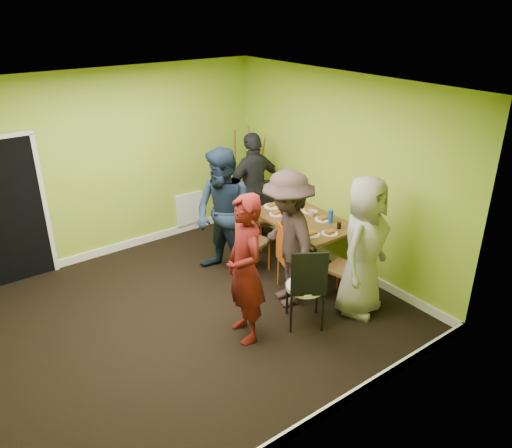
{
  "coord_description": "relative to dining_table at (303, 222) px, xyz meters",
  "views": [
    {
      "loc": [
        -2.44,
        -4.72,
        3.67
      ],
      "look_at": [
        1.06,
        0.0,
        0.99
      ],
      "focal_mm": 35.0,
      "sensor_mm": 36.0,
      "label": 1
    }
  ],
  "objects": [
    {
      "name": "chair_left_far",
      "position": [
        -0.8,
        0.26,
        -0.12
      ],
      "size": [
        0.53,
        0.52,
        1.03
      ],
      "rotation": [
        0.0,
        0.0,
        -1.3
      ],
      "color": "#E65A15",
      "rests_on": "ground"
    },
    {
      "name": "blue_bottle",
      "position": [
        0.22,
        -0.33,
        0.15
      ],
      "size": [
        0.07,
        0.07,
        0.19
      ],
      "primitive_type": "cylinder",
      "color": "blue",
      "rests_on": "dining_table"
    },
    {
      "name": "chair_bentwood",
      "position": [
        -0.99,
        -1.19,
        -0.1
      ],
      "size": [
        0.58,
        0.58,
        1.08
      ],
      "rotation": [
        0.0,
        0.0,
        -0.57
      ],
      "color": "black",
      "rests_on": "ground"
    },
    {
      "name": "plate_near_left",
      "position": [
        -0.21,
        0.35,
        0.06
      ],
      "size": [
        0.22,
        0.22,
        0.01
      ],
      "primitive_type": "cylinder",
      "color": "white",
      "rests_on": "dining_table"
    },
    {
      "name": "glass_front",
      "position": [
        0.17,
        -0.55,
        0.1
      ],
      "size": [
        0.06,
        0.06,
        0.09
      ],
      "primitive_type": "cylinder",
      "color": "black",
      "rests_on": "dining_table"
    },
    {
      "name": "person_back_end",
      "position": [
        -0.04,
        1.15,
        0.2
      ],
      "size": [
        1.05,
        0.45,
        1.79
      ],
      "primitive_type": "imported",
      "rotation": [
        0.0,
        0.0,
        3.13
      ],
      "color": "black",
      "rests_on": "ground"
    },
    {
      "name": "glass_mid",
      "position": [
        -0.16,
        0.25,
        0.11
      ],
      "size": [
        0.07,
        0.07,
        0.11
      ],
      "primitive_type": "cylinder",
      "color": "black",
      "rests_on": "dining_table"
    },
    {
      "name": "dining_table",
      "position": [
        0.0,
        0.0,
        0.0
      ],
      "size": [
        0.9,
        1.5,
        0.75
      ],
      "color": "black",
      "rests_on": "ground"
    },
    {
      "name": "plate_wall_back",
      "position": [
        0.25,
        0.14,
        0.06
      ],
      "size": [
        0.23,
        0.23,
        0.01
      ],
      "primitive_type": "cylinder",
      "color": "white",
      "rests_on": "dining_table"
    },
    {
      "name": "chair_front_end",
      "position": [
        -0.17,
        -1.11,
        -0.14
      ],
      "size": [
        0.49,
        0.49,
        0.98
      ],
      "rotation": [
        0.0,
        0.0,
        0.25
      ],
      "color": "#E65A15",
      "rests_on": "ground"
    },
    {
      "name": "plate_near_right",
      "position": [
        -0.26,
        -0.48,
        0.06
      ],
      "size": [
        0.22,
        0.22,
        0.01
      ],
      "primitive_type": "cylinder",
      "color": "white",
      "rests_on": "dining_table"
    },
    {
      "name": "glass_back",
      "position": [
        0.08,
        0.46,
        0.1
      ],
      "size": [
        0.06,
        0.06,
        0.09
      ],
      "primitive_type": "cylinder",
      "color": "black",
      "rests_on": "dining_table"
    },
    {
      "name": "person_standing",
      "position": [
        -1.68,
        -0.91,
        0.2
      ],
      "size": [
        0.56,
        0.73,
        1.78
      ],
      "primitive_type": "imported",
      "rotation": [
        0.0,
        0.0,
        -1.79
      ],
      "color": "#520E0E",
      "rests_on": "ground"
    },
    {
      "name": "plate_far_back",
      "position": [
        -0.08,
        0.62,
        0.06
      ],
      "size": [
        0.26,
        0.26,
        0.01
      ],
      "primitive_type": "cylinder",
      "color": "white",
      "rests_on": "dining_table"
    },
    {
      "name": "chair_back_end",
      "position": [
        0.06,
        0.94,
        0.03
      ],
      "size": [
        0.58,
        0.62,
        1.03
      ],
      "rotation": [
        0.0,
        0.0,
        2.72
      ],
      "color": "#E65A15",
      "rests_on": "ground"
    },
    {
      "name": "easel",
      "position": [
        0.17,
        1.58,
        0.2
      ],
      "size": [
        0.72,
        0.68,
        1.8
      ],
      "color": "brown",
      "rests_on": "ground"
    },
    {
      "name": "orange_bottle",
      "position": [
        -0.05,
        0.16,
        0.1
      ],
      "size": [
        0.04,
        0.04,
        0.09
      ],
      "primitive_type": "cylinder",
      "color": "#E65A15",
      "rests_on": "dining_table"
    },
    {
      "name": "cup_a",
      "position": [
        -0.17,
        -0.14,
        0.1
      ],
      "size": [
        0.12,
        0.12,
        0.1
      ],
      "primitive_type": "imported",
      "color": "white",
      "rests_on": "dining_table"
    },
    {
      "name": "person_front_end",
      "position": [
        -0.2,
        -1.33,
        0.21
      ],
      "size": [
        1.02,
        0.82,
        1.8
      ],
      "primitive_type": "imported",
      "rotation": [
        0.0,
        0.0,
        0.32
      ],
      "color": "gray",
      "rests_on": "ground"
    },
    {
      "name": "thermos",
      "position": [
        -0.11,
        0.02,
        0.16
      ],
      "size": [
        0.08,
        0.08,
        0.21
      ],
      "primitive_type": "cylinder",
      "color": "white",
      "rests_on": "dining_table"
    },
    {
      "name": "plate_far_front",
      "position": [
        -0.05,
        -0.6,
        0.06
      ],
      "size": [
        0.22,
        0.22,
        0.01
      ],
      "primitive_type": "cylinder",
      "color": "white",
      "rests_on": "dining_table"
    },
    {
      "name": "room_walls",
      "position": [
        -2.06,
        -0.13,
        0.29
      ],
      "size": [
        5.04,
        4.54,
        2.82
      ],
      "color": "#9FBC30",
      "rests_on": "ground"
    },
    {
      "name": "ground",
      "position": [
        -2.03,
        -0.17,
        -0.7
      ],
      "size": [
        5.0,
        5.0,
        0.0
      ],
      "primitive_type": "plane",
      "color": "black",
      "rests_on": "ground"
    },
    {
      "name": "chair_left_near",
      "position": [
        -0.61,
        -0.43,
        -0.15
      ],
      "size": [
        0.5,
        0.5,
        0.96
      ],
      "rotation": [
        0.0,
        0.0,
        -1.88
      ],
      "color": "#E65A15",
      "rests_on": "ground"
    },
    {
      "name": "person_left_near",
      "position": [
        -0.82,
        -0.63,
        0.21
      ],
      "size": [
        1.01,
        1.32,
        1.8
      ],
      "primitive_type": "imported",
      "rotation": [
        0.0,
        0.0,
        -1.9
      ],
      "color": "#2F201F",
      "rests_on": "ground"
    },
    {
      "name": "cup_b",
      "position": [
        0.17,
        0.01,
        0.1
      ],
      "size": [
        0.09,
        0.09,
        0.09
      ],
      "primitive_type": "imported",
      "color": "white",
      "rests_on": "dining_table"
    },
    {
      "name": "plate_wall_front",
      "position": [
        0.2,
        -0.21,
        0.06
      ],
      "size": [
        0.23,
        0.23,
        0.01
      ],
      "primitive_type": "cylinder",
      "color": "white",
      "rests_on": "dining_table"
    },
    {
      "name": "person_left_far",
      "position": [
        -1.08,
        0.42,
        0.24
      ],
      "size": [
        0.91,
        1.05,
        1.87
      ],
      "primitive_type": "imported",
      "rotation": [
        0.0,
        0.0,
        -1.32
      ],
      "color": "#152135",
      "rests_on": "ground"
    }
  ]
}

